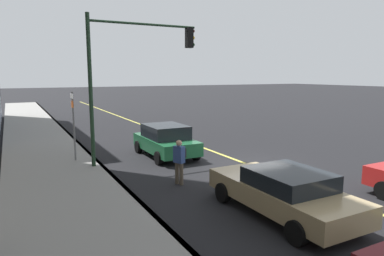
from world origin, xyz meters
name	(u,v)px	position (x,y,z in m)	size (l,w,h in m)	color
ground	(250,165)	(0.00, 0.00, 0.00)	(200.00, 200.00, 0.00)	black
sidewalk_slab	(65,191)	(0.00, 7.60, 0.07)	(80.00, 3.80, 0.15)	gray
curb_edge	(119,183)	(0.00, 5.78, 0.07)	(80.00, 0.16, 0.15)	slate
lane_stripe_center	(250,165)	(0.00, 0.00, 0.01)	(80.00, 0.16, 0.01)	#D8CC4C
car_tan	(283,191)	(-4.72, 2.47, 0.69)	(4.68, 2.08, 1.32)	tan
car_green	(166,140)	(3.27, 2.54, 0.78)	(4.04, 2.05, 1.52)	#1E6038
pedestrian_with_backpack	(180,159)	(-0.90, 3.81, 0.93)	(0.44, 0.46, 1.61)	brown
traffic_light_mast	(132,64)	(2.50, 4.35, 4.32)	(0.28, 4.79, 6.27)	#1E3823
street_sign_post	(74,122)	(3.85, 6.61, 1.85)	(0.60, 0.08, 3.16)	slate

